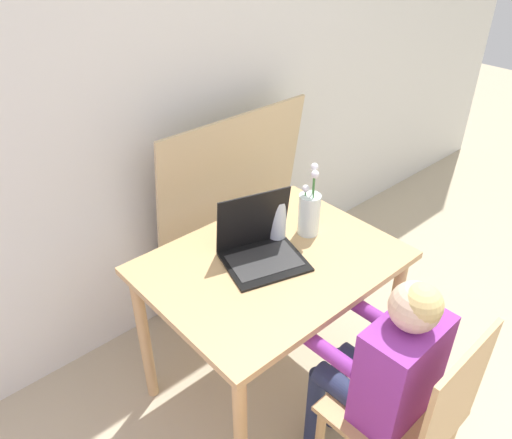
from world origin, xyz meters
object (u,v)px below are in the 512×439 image
(laptop, at_px, (260,244))
(flower_vase, at_px, (309,212))
(person_seated, at_px, (386,364))
(water_bottle, at_px, (278,219))
(chair_occupied, at_px, (409,418))

(laptop, bearing_deg, flower_vase, 14.60)
(laptop, distance_m, flower_vase, 0.28)
(person_seated, xyz_separation_m, laptop, (-0.02, 0.62, 0.18))
(person_seated, xyz_separation_m, flower_vase, (0.25, 0.61, 0.23))
(laptop, relative_size, water_bottle, 1.79)
(flower_vase, bearing_deg, chair_occupied, -108.42)
(chair_occupied, bearing_deg, water_bottle, -99.72)
(laptop, xyz_separation_m, flower_vase, (0.27, -0.01, 0.04))
(chair_occupied, xyz_separation_m, flower_vase, (0.24, 0.73, 0.39))
(person_seated, xyz_separation_m, water_bottle, (0.12, 0.67, 0.22))
(chair_occupied, xyz_separation_m, laptop, (-0.03, 0.74, 0.35))
(laptop, height_order, water_bottle, laptop)
(chair_occupied, distance_m, flower_vase, 0.87)
(chair_occupied, bearing_deg, person_seated, -90.00)
(laptop, bearing_deg, water_bottle, 35.36)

